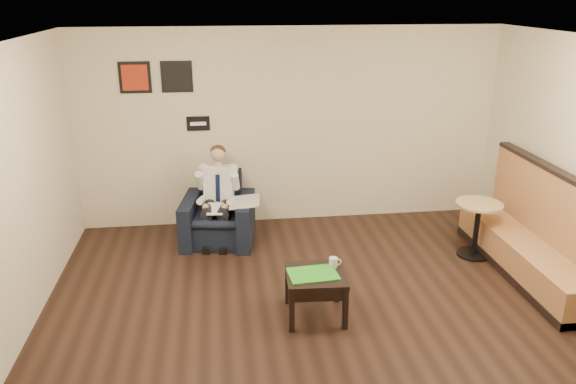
{
  "coord_description": "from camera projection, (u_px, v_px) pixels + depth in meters",
  "views": [
    {
      "loc": [
        -1.05,
        -4.77,
        3.25
      ],
      "look_at": [
        -0.27,
        1.2,
        1.08
      ],
      "focal_mm": 35.0,
      "sensor_mm": 36.0,
      "label": 1
    }
  ],
  "objects": [
    {
      "name": "ground",
      "position": [
        330.0,
        331.0,
        5.68
      ],
      "size": [
        6.0,
        6.0,
        0.0
      ],
      "primitive_type": "plane",
      "color": "black",
      "rests_on": "ground"
    },
    {
      "name": "wall_back",
      "position": [
        291.0,
        128.0,
        8.0
      ],
      "size": [
        6.0,
        0.02,
        2.8
      ],
      "primitive_type": "cube",
      "color": "#F1E6C5",
      "rests_on": "ground"
    },
    {
      "name": "ceiling",
      "position": [
        338.0,
        47.0,
        4.73
      ],
      "size": [
        6.0,
        6.0,
        0.02
      ],
      "primitive_type": "cube",
      "color": "white",
      "rests_on": "wall_back"
    },
    {
      "name": "seating_sign",
      "position": [
        198.0,
        124.0,
        7.8
      ],
      "size": [
        0.32,
        0.02,
        0.2
      ],
      "primitive_type": "cube",
      "color": "black",
      "rests_on": "wall_back"
    },
    {
      "name": "art_print_left",
      "position": [
        135.0,
        77.0,
        7.48
      ],
      "size": [
        0.42,
        0.03,
        0.42
      ],
      "primitive_type": "cube",
      "color": "#B62C16",
      "rests_on": "wall_back"
    },
    {
      "name": "art_print_right",
      "position": [
        177.0,
        77.0,
        7.55
      ],
      "size": [
        0.42,
        0.03,
        0.42
      ],
      "primitive_type": "cube",
      "color": "black",
      "rests_on": "wall_back"
    },
    {
      "name": "armchair",
      "position": [
        218.0,
        210.0,
        7.57
      ],
      "size": [
        1.06,
        1.06,
        0.9
      ],
      "primitive_type": "cube",
      "rotation": [
        0.0,
        0.0,
        -0.15
      ],
      "color": "black",
      "rests_on": "ground"
    },
    {
      "name": "seated_man",
      "position": [
        216.0,
        202.0,
        7.4
      ],
      "size": [
        0.72,
        0.96,
        1.24
      ],
      "primitive_type": null,
      "rotation": [
        0.0,
        0.0,
        -0.15
      ],
      "color": "silver",
      "rests_on": "armchair"
    },
    {
      "name": "lap_papers",
      "position": [
        215.0,
        209.0,
        7.33
      ],
      "size": [
        0.23,
        0.31,
        0.01
      ],
      "primitive_type": "cube",
      "rotation": [
        0.0,
        0.0,
        -0.08
      ],
      "color": "white",
      "rests_on": "seated_man"
    },
    {
      "name": "newspaper",
      "position": [
        245.0,
        202.0,
        7.41
      ],
      "size": [
        0.44,
        0.53,
        0.01
      ],
      "primitive_type": "cube",
      "rotation": [
        0.0,
        0.0,
        -0.1
      ],
      "color": "silver",
      "rests_on": "armchair"
    },
    {
      "name": "side_table",
      "position": [
        315.0,
        295.0,
        5.87
      ],
      "size": [
        0.64,
        0.64,
        0.5
      ],
      "primitive_type": "cube",
      "rotation": [
        0.0,
        0.0,
        -0.06
      ],
      "color": "black",
      "rests_on": "ground"
    },
    {
      "name": "green_folder",
      "position": [
        313.0,
        274.0,
        5.76
      ],
      "size": [
        0.52,
        0.39,
        0.01
      ],
      "primitive_type": "cube",
      "rotation": [
        0.0,
        0.0,
        0.08
      ],
      "color": "green",
      "rests_on": "side_table"
    },
    {
      "name": "coffee_mug",
      "position": [
        333.0,
        262.0,
        5.9
      ],
      "size": [
        0.1,
        0.1,
        0.11
      ],
      "primitive_type": "cylinder",
      "rotation": [
        0.0,
        0.0,
        -0.06
      ],
      "color": "white",
      "rests_on": "side_table"
    },
    {
      "name": "smartphone",
      "position": [
        319.0,
        265.0,
        5.95
      ],
      "size": [
        0.17,
        0.11,
        0.01
      ],
      "primitive_type": "cube",
      "rotation": [
        0.0,
        0.0,
        -0.23
      ],
      "color": "black",
      "rests_on": "side_table"
    },
    {
      "name": "banquette",
      "position": [
        530.0,
        224.0,
        6.64
      ],
      "size": [
        0.6,
        2.51,
        1.28
      ],
      "primitive_type": "cube",
      "color": "#A66E40",
      "rests_on": "ground"
    },
    {
      "name": "cafe_table",
      "position": [
        476.0,
        229.0,
        7.18
      ],
      "size": [
        0.71,
        0.71,
        0.73
      ],
      "primitive_type": "cylinder",
      "rotation": [
        0.0,
        0.0,
        0.24
      ],
      "color": "tan",
      "rests_on": "ground"
    }
  ]
}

